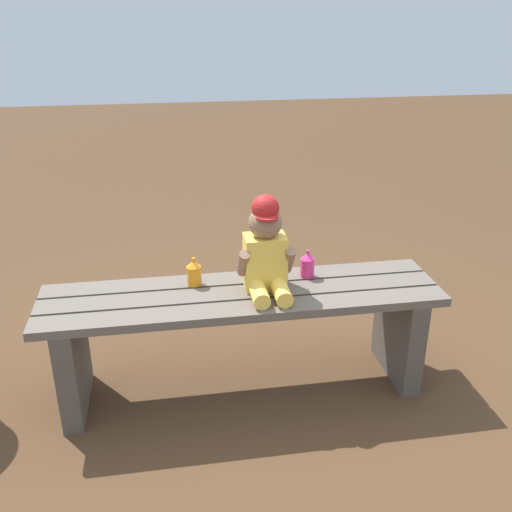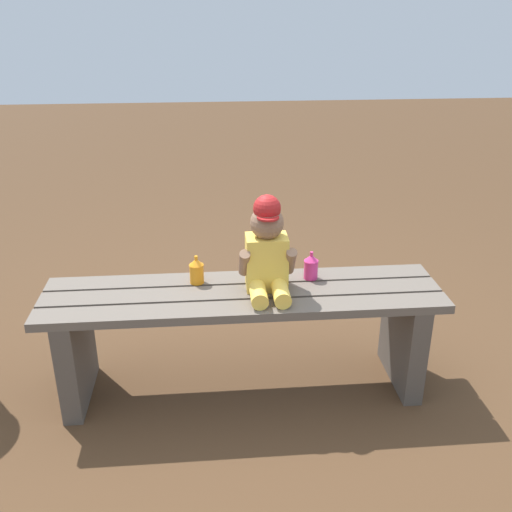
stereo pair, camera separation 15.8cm
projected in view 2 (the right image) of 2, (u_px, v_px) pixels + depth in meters
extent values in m
plane|color=#4C331E|center=(244.00, 386.00, 2.58)|extent=(16.00, 16.00, 0.00)
cube|color=#60564C|center=(245.00, 311.00, 2.27)|extent=(1.66, 0.12, 0.04)
cube|color=#60564C|center=(243.00, 295.00, 2.40)|extent=(1.66, 0.12, 0.04)
cube|color=#60564C|center=(241.00, 280.00, 2.52)|extent=(1.66, 0.12, 0.04)
cube|color=#524941|center=(76.00, 352.00, 2.44)|extent=(0.08, 0.40, 0.44)
cube|color=#524941|center=(403.00, 337.00, 2.55)|extent=(0.08, 0.40, 0.44)
cube|color=#F2C64C|center=(267.00, 262.00, 2.38)|extent=(0.17, 0.12, 0.23)
sphere|color=#8C664C|center=(267.00, 223.00, 2.31)|extent=(0.14, 0.14, 0.14)
cylinder|color=#B21E1E|center=(268.00, 217.00, 2.26)|extent=(0.09, 0.09, 0.01)
sphere|color=#B21E1E|center=(267.00, 208.00, 2.28)|extent=(0.11, 0.11, 0.11)
cylinder|color=#FED050|center=(258.00, 294.00, 2.30)|extent=(0.07, 0.16, 0.07)
cylinder|color=#FED050|center=(281.00, 293.00, 2.30)|extent=(0.07, 0.16, 0.07)
cylinder|color=#8C664C|center=(244.00, 263.00, 2.34)|extent=(0.04, 0.12, 0.14)
cylinder|color=#8C664C|center=(290.00, 261.00, 2.35)|extent=(0.04, 0.12, 0.14)
cylinder|color=orange|center=(197.00, 274.00, 2.44)|extent=(0.06, 0.06, 0.08)
cone|color=orange|center=(196.00, 262.00, 2.42)|extent=(0.06, 0.06, 0.03)
cylinder|color=orange|center=(196.00, 258.00, 2.41)|extent=(0.01, 0.01, 0.02)
cylinder|color=#E5337F|center=(311.00, 269.00, 2.48)|extent=(0.06, 0.06, 0.08)
cone|color=#E5337F|center=(311.00, 258.00, 2.46)|extent=(0.06, 0.06, 0.03)
cylinder|color=#E5337F|center=(312.00, 254.00, 2.45)|extent=(0.01, 0.01, 0.02)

